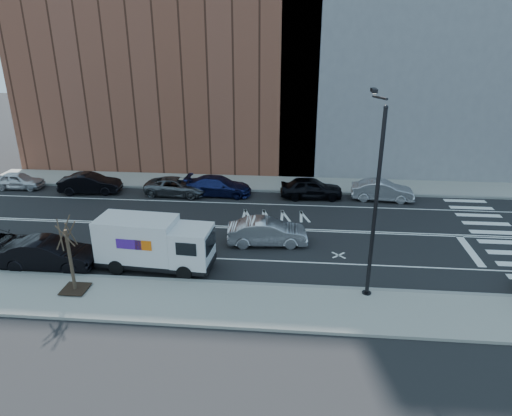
% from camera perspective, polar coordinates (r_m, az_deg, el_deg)
% --- Properties ---
extents(ground, '(120.00, 120.00, 0.00)m').
position_cam_1_polar(ground, '(29.33, -1.98, -2.46)').
color(ground, black).
rests_on(ground, ground).
extents(sidewalk_near, '(44.00, 3.60, 0.15)m').
position_cam_1_polar(sidewalk_near, '(21.65, -4.88, -11.80)').
color(sidewalk_near, gray).
rests_on(sidewalk_near, ground).
extents(sidewalk_far, '(44.00, 3.60, 0.15)m').
position_cam_1_polar(sidewalk_far, '(37.46, -0.33, 3.13)').
color(sidewalk_far, gray).
rests_on(sidewalk_far, ground).
extents(curb_near, '(44.00, 0.25, 0.17)m').
position_cam_1_polar(curb_near, '(23.14, -4.12, -9.34)').
color(curb_near, gray).
rests_on(curb_near, ground).
extents(curb_far, '(44.00, 0.25, 0.17)m').
position_cam_1_polar(curb_far, '(35.76, -0.61, 2.23)').
color(curb_far, gray).
rests_on(curb_far, ground).
extents(crosswalk, '(3.00, 14.00, 0.01)m').
position_cam_1_polar(crosswalk, '(31.73, 28.11, -3.23)').
color(crosswalk, white).
rests_on(crosswalk, ground).
extents(road_markings, '(40.00, 8.60, 0.01)m').
position_cam_1_polar(road_markings, '(29.33, -1.98, -2.46)').
color(road_markings, white).
rests_on(road_markings, ground).
extents(bldg_brick, '(26.00, 10.00, 22.00)m').
position_cam_1_polar(bldg_brick, '(43.68, -10.63, 20.03)').
color(bldg_brick, brown).
rests_on(bldg_brick, ground).
extents(bldg_concrete, '(20.00, 10.00, 26.00)m').
position_cam_1_polar(bldg_concrete, '(43.03, 18.04, 22.05)').
color(bldg_concrete, slate).
rests_on(bldg_concrete, ground).
extents(streetlight, '(0.44, 4.02, 9.34)m').
position_cam_1_polar(streetlight, '(21.12, 14.64, 1.86)').
color(streetlight, black).
rests_on(streetlight, ground).
extents(street_tree, '(1.20, 1.20, 3.75)m').
position_cam_1_polar(street_tree, '(23.43, -22.06, -6.78)').
color(street_tree, black).
rests_on(street_tree, ground).
extents(fedex_van, '(6.24, 2.54, 2.79)m').
position_cam_1_polar(fedex_van, '(24.55, -12.65, -4.28)').
color(fedex_van, black).
rests_on(fedex_van, ground).
extents(far_parked_a, '(3.95, 1.67, 1.33)m').
position_cam_1_polar(far_parked_a, '(40.83, -27.56, 3.06)').
color(far_parked_a, silver).
rests_on(far_parked_a, ground).
extents(far_parked_b, '(4.77, 2.05, 1.53)m').
position_cam_1_polar(far_parked_b, '(37.48, -20.02, 2.90)').
color(far_parked_b, black).
rests_on(far_parked_b, ground).
extents(far_parked_c, '(4.91, 2.46, 1.33)m').
position_cam_1_polar(far_parked_c, '(35.37, -9.89, 2.68)').
color(far_parked_c, '#53575C').
rests_on(far_parked_c, ground).
extents(far_parked_d, '(5.10, 2.23, 1.46)m').
position_cam_1_polar(far_parked_d, '(34.91, -4.71, 2.78)').
color(far_parked_d, '#161C4D').
rests_on(far_parked_d, ground).
extents(far_parked_e, '(4.72, 2.14, 1.57)m').
position_cam_1_polar(far_parked_e, '(34.41, 6.94, 2.51)').
color(far_parked_e, black).
rests_on(far_parked_e, ground).
extents(far_parked_f, '(4.60, 1.88, 1.48)m').
position_cam_1_polar(far_parked_f, '(35.01, 15.50, 2.12)').
color(far_parked_f, '#B6B5BB').
rests_on(far_parked_f, ground).
extents(driving_sedan, '(4.81, 2.05, 1.54)m').
position_cam_1_polar(driving_sedan, '(26.87, 1.41, -3.01)').
color(driving_sedan, '#B7B6BC').
rests_on(driving_sedan, ground).
extents(near_parked_rear_a, '(4.95, 1.77, 1.63)m').
position_cam_1_polar(near_parked_rear_a, '(26.64, -24.45, -5.23)').
color(near_parked_rear_a, black).
rests_on(near_parked_rear_a, ground).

